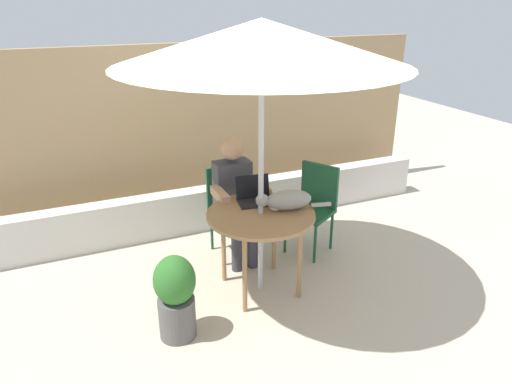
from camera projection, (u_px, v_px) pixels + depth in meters
ground_plane at (260, 288)px, 4.21m from camera, size 14.00×14.00×0.00m
fence_back at (193, 129)px, 5.49m from camera, size 5.87×0.08×1.94m
planter_wall_low at (212, 207)px, 5.24m from camera, size 5.28×0.20×0.47m
patio_table at (261, 221)px, 3.95m from camera, size 0.91×0.91×0.74m
patio_umbrella at (262, 42)px, 3.39m from camera, size 2.20×2.20×2.27m
chair_occupied at (230, 204)px, 4.64m from camera, size 0.40×0.40×0.88m
chair_empty at (314, 201)px, 4.69m from camera, size 0.55×0.55×0.88m
person_seated at (235, 193)px, 4.44m from camera, size 0.48×0.48×1.22m
laptop at (254, 194)px, 4.13m from camera, size 0.33×0.29×0.21m
cat at (286, 200)px, 3.95m from camera, size 0.64×0.25×0.17m
potted_plant_near_fence at (176, 295)px, 3.49m from camera, size 0.31×0.31×0.69m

